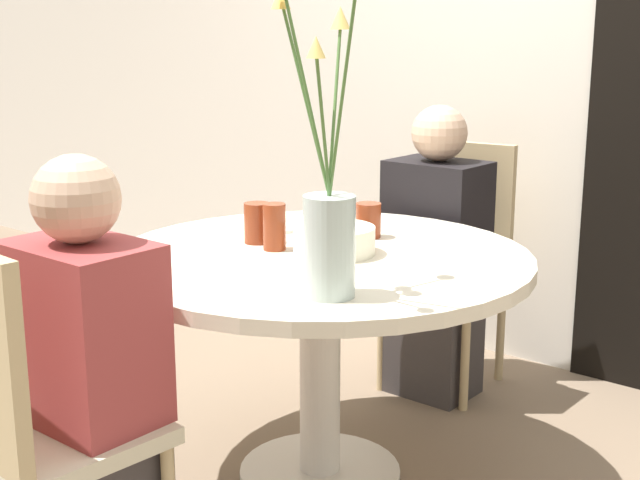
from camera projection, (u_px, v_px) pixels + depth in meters
ground_plane at (320, 476)px, 2.74m from camera, size 16.00×16.00×0.00m
wall_back at (540, 40)px, 3.44m from camera, size 8.00×0.05×2.60m
dining_table at (320, 295)px, 2.61m from camera, size 1.23×1.23×0.71m
chair_near_front at (454, 249)px, 3.39m from camera, size 0.45×0.45×0.92m
chair_right_flank at (25, 414)px, 1.95m from camera, size 0.42×0.42×0.92m
birthday_cake at (334, 240)px, 2.56m from camera, size 0.24×0.24×0.13m
flower_vase at (327, 213)px, 2.13m from camera, size 0.31×0.30×0.76m
side_plate at (277, 227)px, 2.88m from camera, size 0.16×0.16×0.01m
drink_glass_0 at (274, 227)px, 2.60m from camera, size 0.07×0.07×0.14m
drink_glass_1 at (368, 220)px, 2.76m from camera, size 0.08×0.08×0.11m
drink_glass_2 at (257, 223)px, 2.69m from camera, size 0.08×0.08×0.12m
person_woman at (435, 262)px, 3.27m from camera, size 0.34×0.24×1.08m
person_boy at (89, 399)px, 2.07m from camera, size 0.34×0.24×1.08m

